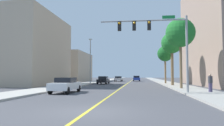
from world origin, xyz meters
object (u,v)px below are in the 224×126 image
(car_blue, at_px, (136,78))
(car_black, at_px, (103,80))
(car_white, at_px, (66,85))
(pedestrian, at_px, (210,83))
(palm_mid, at_px, (172,44))
(palm_far, at_px, (165,54))
(street_lamp, at_px, (90,59))
(palm_near, at_px, (180,33))
(traffic_signal_mast, at_px, (158,36))
(car_silver, at_px, (119,79))

(car_blue, relative_size, car_black, 1.01)
(car_white, xyz_separation_m, pedestrian, (12.88, 0.76, 0.21))
(palm_mid, height_order, palm_far, palm_mid)
(street_lamp, relative_size, pedestrian, 5.10)
(palm_far, xyz_separation_m, car_white, (-11.44, -21.47, -4.77))
(palm_far, relative_size, car_blue, 1.54)
(palm_near, distance_m, palm_far, 15.44)
(car_white, bearing_deg, street_lamp, -83.58)
(traffic_signal_mast, relative_size, palm_far, 1.12)
(traffic_signal_mast, xyz_separation_m, car_silver, (-7.03, 37.09, -4.40))
(palm_far, distance_m, car_blue, 20.00)
(car_white, relative_size, pedestrian, 2.83)
(palm_near, bearing_deg, palm_far, 89.75)
(traffic_signal_mast, bearing_deg, palm_far, 81.85)
(traffic_signal_mast, bearing_deg, palm_near, 63.40)
(palm_far, distance_m, car_silver, 19.27)
(car_blue, xyz_separation_m, pedestrian, (6.95, -39.34, 0.19))
(car_blue, bearing_deg, pedestrian, -82.35)
(car_black, bearing_deg, car_white, 90.04)
(traffic_signal_mast, bearing_deg, palm_mid, 76.94)
(traffic_signal_mast, xyz_separation_m, palm_far, (3.07, 21.40, 0.39))
(traffic_signal_mast, height_order, car_silver, traffic_signal_mast)
(car_blue, xyz_separation_m, car_white, (-5.93, -40.10, -0.03))
(street_lamp, distance_m, car_white, 19.76)
(car_silver, height_order, car_white, car_white)
(palm_near, xyz_separation_m, car_silver, (-10.03, 31.11, -5.69))
(car_silver, relative_size, pedestrian, 2.58)
(car_black, height_order, pedestrian, pedestrian)
(palm_mid, relative_size, car_silver, 1.91)
(traffic_signal_mast, bearing_deg, car_white, -179.54)
(palm_near, distance_m, pedestrian, 7.75)
(traffic_signal_mast, bearing_deg, car_blue, 93.50)
(palm_near, xyz_separation_m, pedestrian, (1.51, -5.30, -5.46))
(traffic_signal_mast, bearing_deg, street_lamp, 118.62)
(car_blue, distance_m, car_black, 20.60)
(street_lamp, bearing_deg, palm_far, 9.26)
(car_black, bearing_deg, palm_near, 128.62)
(street_lamp, bearing_deg, traffic_signal_mast, -61.38)
(street_lamp, distance_m, car_black, 4.61)
(car_silver, distance_m, car_black, 16.87)
(palm_mid, xyz_separation_m, palm_far, (-0.11, 7.71, -0.82))
(car_silver, height_order, pedestrian, pedestrian)
(palm_near, height_order, car_blue, palm_near)
(street_lamp, bearing_deg, car_silver, 79.12)
(car_silver, bearing_deg, street_lamp, -99.88)
(car_white, bearing_deg, car_black, -90.15)
(palm_far, height_order, car_black, palm_far)
(palm_far, height_order, car_white, palm_far)
(palm_mid, height_order, car_blue, palm_mid)
(palm_mid, bearing_deg, street_lamp, 158.06)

